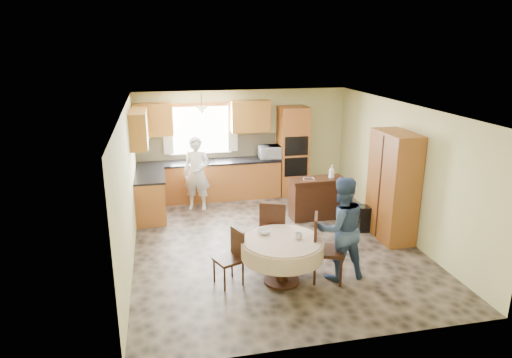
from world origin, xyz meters
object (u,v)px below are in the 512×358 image
at_px(chair_back, 273,227).
at_px(person_sink, 197,173).
at_px(dining_table, 282,249).
at_px(oven_tower, 292,151).
at_px(chair_right, 323,245).
at_px(chair_left, 232,254).
at_px(sideboard, 316,199).
at_px(person_dining, 341,228).
at_px(cupboard, 393,186).

distance_m(chair_back, person_sink, 2.91).
xyz_separation_m(dining_table, person_sink, (-0.97, 3.51, 0.26)).
bearing_deg(oven_tower, person_sink, -165.70).
bearing_deg(chair_right, dining_table, 106.01).
relative_size(chair_left, chair_right, 0.82).
bearing_deg(sideboard, chair_left, -135.11).
xyz_separation_m(person_sink, person_dining, (1.89, -3.54, 0.01)).
bearing_deg(sideboard, dining_table, -121.92).
bearing_deg(oven_tower, person_dining, -96.28).
bearing_deg(person_sink, chair_left, -68.74).
bearing_deg(person_dining, cupboard, -144.14).
height_order(chair_back, person_sink, person_sink).
distance_m(chair_left, person_sink, 3.39).
height_order(dining_table, person_sink, person_sink).
height_order(dining_table, person_dining, person_dining).
height_order(cupboard, chair_right, cupboard).
bearing_deg(chair_right, person_sink, 44.70).
bearing_deg(chair_back, chair_left, 62.22).
xyz_separation_m(oven_tower, person_dining, (-0.45, -4.14, -0.24)).
height_order(oven_tower, chair_left, oven_tower).
xyz_separation_m(dining_table, chair_right, (0.63, -0.05, 0.03)).
bearing_deg(dining_table, sideboard, 59.93).
distance_m(cupboard, dining_table, 2.76).
relative_size(cupboard, dining_table, 1.61).
distance_m(oven_tower, chair_right, 4.25).
bearing_deg(person_sink, person_dining, -44.45).
height_order(oven_tower, chair_right, oven_tower).
bearing_deg(person_sink, dining_table, -57.07).
bearing_deg(chair_back, sideboard, -105.78).
height_order(cupboard, chair_back, cupboard).
xyz_separation_m(sideboard, person_dining, (-0.50, -2.47, 0.42)).
xyz_separation_m(cupboard, chair_right, (-1.81, -1.26, -0.43)).
distance_m(cupboard, person_dining, 1.97).
height_order(chair_left, person_dining, person_dining).
xyz_separation_m(chair_back, chair_right, (0.57, -0.84, 0.01)).
xyz_separation_m(dining_table, person_dining, (0.92, -0.03, 0.27)).
bearing_deg(chair_back, oven_tower, -88.01).
distance_m(oven_tower, chair_back, 3.59).
xyz_separation_m(oven_tower, sideboard, (0.04, -1.66, -0.65)).
xyz_separation_m(sideboard, chair_left, (-2.16, -2.30, 0.07)).
distance_m(sideboard, chair_back, 2.14).
xyz_separation_m(chair_left, chair_back, (0.81, 0.65, 0.10)).
xyz_separation_m(chair_back, person_dining, (0.85, -0.82, 0.25)).
distance_m(sideboard, person_dining, 2.56).
bearing_deg(cupboard, dining_table, -153.61).
bearing_deg(person_dining, person_sink, -65.18).
relative_size(chair_left, person_dining, 0.52).
height_order(oven_tower, person_dining, oven_tower).
height_order(oven_tower, chair_back, oven_tower).
relative_size(dining_table, chair_left, 1.46).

